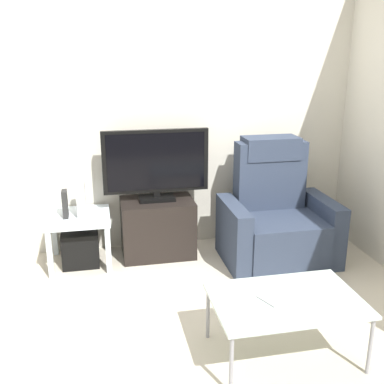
{
  "coord_description": "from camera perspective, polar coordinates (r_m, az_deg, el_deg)",
  "views": [
    {
      "loc": [
        -0.55,
        -3.06,
        1.83
      ],
      "look_at": [
        0.18,
        0.5,
        0.7
      ],
      "focal_mm": 42.84,
      "sensor_mm": 36.0,
      "label": 1
    }
  ],
  "objects": [
    {
      "name": "ground_plane",
      "position": [
        3.61,
        -1.29,
        -13.21
      ],
      "size": [
        6.4,
        6.4,
        0.0
      ],
      "primitive_type": "plane",
      "color": "beige"
    },
    {
      "name": "wall_back",
      "position": [
        4.26,
        -4.23,
        10.07
      ],
      "size": [
        6.4,
        0.06,
        2.6
      ],
      "primitive_type": "cube",
      "color": "beige",
      "rests_on": "ground"
    },
    {
      "name": "tv_stand",
      "position": [
        4.24,
        -4.29,
        -4.43
      ],
      "size": [
        0.66,
        0.43,
        0.53
      ],
      "color": "black",
      "rests_on": "ground"
    },
    {
      "name": "television",
      "position": [
        4.08,
        -4.51,
        3.55
      ],
      "size": [
        0.94,
        0.2,
        0.64
      ],
      "color": "black",
      "rests_on": "tv_stand"
    },
    {
      "name": "recliner_armchair",
      "position": [
        4.21,
        10.4,
        -3.29
      ],
      "size": [
        0.98,
        0.78,
        1.08
      ],
      "rotation": [
        0.0,
        0.0,
        0.02
      ],
      "color": "#2D384C",
      "rests_on": "ground"
    },
    {
      "name": "side_table",
      "position": [
        4.13,
        -13.92,
        -3.79
      ],
      "size": [
        0.54,
        0.54,
        0.45
      ],
      "color": "silver",
      "rests_on": "ground"
    },
    {
      "name": "subwoofer_box",
      "position": [
        4.21,
        -13.7,
        -6.65
      ],
      "size": [
        0.31,
        0.31,
        0.31
      ],
      "primitive_type": "cube",
      "color": "black",
      "rests_on": "ground"
    },
    {
      "name": "book_upright",
      "position": [
        4.05,
        -15.53,
        -1.45
      ],
      "size": [
        0.04,
        0.11,
        0.24
      ],
      "primitive_type": "cube",
      "color": "#262626",
      "rests_on": "side_table"
    },
    {
      "name": "game_console",
      "position": [
        4.07,
        -13.64,
        -0.83
      ],
      "size": [
        0.07,
        0.2,
        0.29
      ],
      "primitive_type": "cube",
      "color": "white",
      "rests_on": "side_table"
    },
    {
      "name": "coffee_table",
      "position": [
        2.91,
        11.63,
        -13.27
      ],
      "size": [
        0.9,
        0.6,
        0.4
      ],
      "color": "#B2C6C1",
      "rests_on": "ground"
    },
    {
      "name": "cell_phone",
      "position": [
        2.85,
        9.59,
        -13.12
      ],
      "size": [
        0.12,
        0.17,
        0.01
      ],
      "primitive_type": "cube",
      "rotation": [
        0.0,
        0.0,
        0.41
      ],
      "color": "#B7B7BC",
      "rests_on": "coffee_table"
    }
  ]
}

